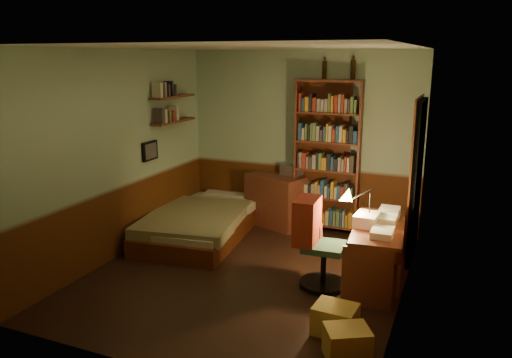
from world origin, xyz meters
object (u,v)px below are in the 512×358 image
at_px(mini_stereo, 292,170).
at_px(cardboard_box_b, 335,319).
at_px(bed, 202,213).
at_px(dresser, 275,200).
at_px(desk_lamp, 370,195).
at_px(bookshelf, 327,157).
at_px(desk, 377,255).
at_px(office_chair, 324,249).
at_px(cardboard_box_a, 347,343).

distance_m(mini_stereo, cardboard_box_b, 3.17).
distance_m(bed, mini_stereo, 1.48).
xyz_separation_m(dresser, desk_lamp, (1.65, -1.42, 0.63)).
relative_size(dresser, bookshelf, 0.40).
bearing_deg(dresser, desk_lamp, -20.14).
height_order(bed, desk, desk).
height_order(dresser, cardboard_box_b, dresser).
height_order(desk_lamp, cardboard_box_b, desk_lamp).
bearing_deg(mini_stereo, office_chair, -37.83).
distance_m(dresser, bookshelf, 1.04).
xyz_separation_m(bed, desk_lamp, (2.46, -0.62, 0.70)).
bearing_deg(cardboard_box_b, desk, 81.95).
xyz_separation_m(desk_lamp, cardboard_box_b, (-0.05, -1.21, -0.89)).
height_order(office_chair, cardboard_box_a, office_chair).
height_order(bed, mini_stereo, mini_stereo).
distance_m(bed, office_chair, 2.26).
bearing_deg(mini_stereo, bookshelf, 19.30).
bearing_deg(desk, mini_stereo, 129.86).
distance_m(bed, cardboard_box_a, 3.40).
bearing_deg(cardboard_box_b, cardboard_box_a, -61.50).
xyz_separation_m(desk, desk_lamp, (-0.12, 0.01, 0.68)).
bearing_deg(desk, office_chair, -154.57).
distance_m(dresser, desk_lamp, 2.26).
height_order(dresser, mini_stereo, mini_stereo).
xyz_separation_m(bed, desk, (2.58, -0.63, 0.02)).
bearing_deg(cardboard_box_a, desk, 90.72).
height_order(desk, cardboard_box_b, desk).
distance_m(bed, bookshelf, 1.96).
bearing_deg(bed, bookshelf, 22.97).
xyz_separation_m(dresser, mini_stereo, (0.21, 0.12, 0.47)).
distance_m(bed, dresser, 1.14).
xyz_separation_m(dresser, bookshelf, (0.76, 0.08, 0.71)).
bearing_deg(desk_lamp, mini_stereo, 109.45).
height_order(desk_lamp, cardboard_box_a, desk_lamp).
xyz_separation_m(cardboard_box_a, cardboard_box_b, (-0.19, 0.35, -0.00)).
distance_m(mini_stereo, desk_lamp, 2.12).
bearing_deg(cardboard_box_a, mini_stereo, 116.83).
distance_m(bookshelf, cardboard_box_b, 3.00).
relative_size(desk_lamp, cardboard_box_b, 1.73).
bearing_deg(dresser, cardboard_box_b, -38.21).
relative_size(bookshelf, desk_lamp, 3.28).
bearing_deg(desk_lamp, cardboard_box_b, -116.00).
relative_size(desk_lamp, office_chair, 0.75).
height_order(mini_stereo, office_chair, mini_stereo).
bearing_deg(mini_stereo, desk, -21.47).
xyz_separation_m(dresser, desk, (1.76, -1.43, -0.05)).
height_order(mini_stereo, cardboard_box_a, mini_stereo).
xyz_separation_m(mini_stereo, desk_lamp, (1.44, -1.54, 0.16)).
xyz_separation_m(dresser, cardboard_box_a, (1.78, -2.98, -0.25)).
distance_m(mini_stereo, bookshelf, 0.60).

